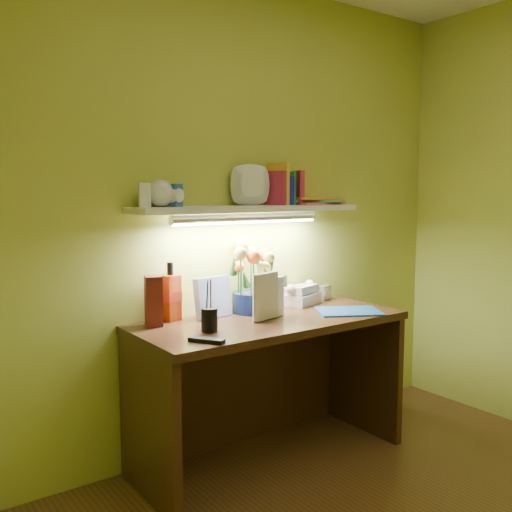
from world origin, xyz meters
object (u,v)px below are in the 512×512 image
at_px(telephone, 300,293).
at_px(desk, 270,389).
at_px(flower_bouquet, 253,277).
at_px(whisky_bottle, 170,292).
at_px(desk_clock, 324,293).

bearing_deg(telephone, desk, -170.99).
bearing_deg(flower_bouquet, desk, -93.38).
distance_m(desk, flower_bouquet, 0.59).
xyz_separation_m(flower_bouquet, telephone, (0.34, 0.01, -0.13)).
bearing_deg(desk, flower_bouquet, 86.62).
bearing_deg(whisky_bottle, desk, -29.57).
distance_m(desk, desk_clock, 0.72).
relative_size(telephone, desk_clock, 2.48).
relative_size(desk, flower_bouquet, 3.67).
bearing_deg(telephone, whisky_bottle, 156.92).
xyz_separation_m(flower_bouquet, desk_clock, (0.54, 0.03, -0.15)).
xyz_separation_m(desk_clock, whisky_bottle, (-0.99, 0.05, 0.10)).
xyz_separation_m(desk, telephone, (0.35, 0.18, 0.44)).
relative_size(desk, telephone, 6.59).
xyz_separation_m(telephone, whisky_bottle, (-0.79, 0.06, 0.08)).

